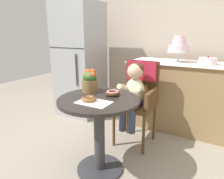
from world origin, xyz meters
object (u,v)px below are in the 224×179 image
wicker_chair (139,89)px  tiered_cake_stand (179,47)px  cafe_table (99,121)px  refrigerator (80,61)px  donut_mid (89,99)px  donut_front (113,93)px  seated_child (134,89)px  flower_vase (90,81)px  round_layer_cake (208,61)px

wicker_chair → tiered_cake_stand: size_ratio=2.86×
cafe_table → refrigerator: 1.56m
donut_mid → refrigerator: bearing=130.3°
donut_front → refrigerator: size_ratio=0.08×
cafe_table → donut_mid: 0.26m
wicker_chair → seated_child: size_ratio=1.31×
cafe_table → donut_mid: (-0.03, -0.10, 0.24)m
donut_mid → wicker_chair: bearing=81.8°
seated_child → refrigerator: size_ratio=0.43×
seated_child → refrigerator: 1.27m
cafe_table → refrigerator: size_ratio=0.42×
seated_child → donut_front: 0.43m
cafe_table → flower_vase: bearing=144.8°
wicker_chair → tiered_cake_stand: 0.79m
refrigerator → flower_vase: bearing=-48.2°
tiered_cake_stand → round_layer_cake: 0.39m
seated_child → refrigerator: (-1.14, 0.54, 0.17)m
tiered_cake_stand → refrigerator: refrigerator is taller
donut_front → donut_mid: same height
cafe_table → flower_vase: (-0.18, 0.13, 0.32)m
donut_front → flower_vase: flower_vase is taller
seated_child → flower_vase: 0.54m
tiered_cake_stand → round_layer_cake: bearing=-4.0°
donut_front → flower_vase: 0.26m
cafe_table → wicker_chair: size_ratio=0.75×
donut_front → seated_child: bearing=86.4°
flower_vase → donut_front: bearing=1.8°
seated_child → flower_vase: bearing=-122.0°
cafe_table → donut_front: bearing=64.8°
donut_front → cafe_table: bearing=-115.2°
cafe_table → seated_child: seated_child is taller
wicker_chair → round_layer_cake: round_layer_cake is taller
donut_front → refrigerator: bearing=139.1°
cafe_table → donut_front: (0.06, 0.14, 0.24)m
seated_child → tiered_cake_stand: 0.90m
cafe_table → wicker_chair: bearing=82.8°
round_layer_cake → donut_front: bearing=-120.7°
donut_front → tiered_cake_stand: bearing=74.5°
cafe_table → refrigerator: (-1.05, 1.10, 0.34)m
seated_child → tiered_cake_stand: size_ratio=2.18×
donut_mid → flower_vase: 0.29m
tiered_cake_stand → round_layer_cake: size_ratio=1.61×
wicker_chair → refrigerator: (-1.14, 0.38, 0.21)m
donut_front → flower_vase: size_ratio=0.60×
flower_vase → round_layer_cake: size_ratio=1.07×
flower_vase → round_layer_cake: (0.92, 1.15, 0.11)m
wicker_chair → refrigerator: size_ratio=0.56×
cafe_table → tiered_cake_stand: 1.48m
wicker_chair → round_layer_cake: 0.91m
cafe_table → donut_front: 0.28m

